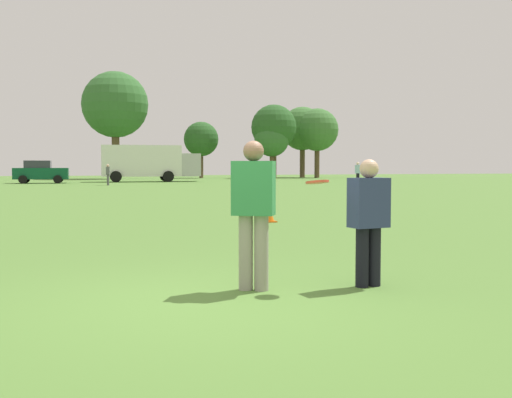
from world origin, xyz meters
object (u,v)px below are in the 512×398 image
parked_car_center (41,172)px  bystander_far_jogger (260,173)px  bystander_field_marshal (358,172)px  traffic_cone (269,213)px  frisbee (317,182)px  player_defender (369,216)px  player_thrower (254,206)px  box_truck (149,162)px  bystander_sideline_watcher (108,173)px

parked_car_center → bystander_far_jogger: parked_car_center is taller
parked_car_center → bystander_field_marshal: (22.34, -11.60, 0.03)m
traffic_cone → parked_car_center: (-6.22, 37.74, 0.69)m
frisbee → parked_car_center: 46.04m
player_defender → traffic_cone: 8.35m
player_thrower → bystander_far_jogger: player_thrower is taller
box_truck → bystander_sideline_watcher: bearing=-115.1°
player_thrower → frisbee: bearing=-14.2°
player_defender → bystander_far_jogger: bearing=73.3°
frisbee → box_truck: size_ratio=0.03×
player_thrower → bystander_far_jogger: 40.63m
traffic_cone → box_truck: (2.71, 39.67, 1.52)m
frisbee → traffic_cone: frisbee is taller
player_thrower → frisbee: size_ratio=6.30×
parked_car_center → bystander_field_marshal: 25.17m
parked_car_center → box_truck: bearing=12.2°
parked_car_center → bystander_sideline_watcher: (4.71, -7.06, -0.06)m
bystander_sideline_watcher → frisbee: bearing=-91.1°
player_thrower → bystander_sideline_watcher: (1.48, 38.63, -0.10)m
parked_car_center → player_defender: bearing=-84.3°
box_truck → bystander_far_jogger: 11.68m
player_defender → box_truck: bearing=84.8°
bystander_far_jogger → player_thrower: bearing=-108.6°
parked_car_center → bystander_field_marshal: bearing=-27.4°
traffic_cone → parked_car_center: size_ratio=0.11×
frisbee → bystander_field_marshal: bystander_field_marshal is taller
traffic_cone → parked_car_center: bearing=99.4°
traffic_cone → bystander_field_marshal: 30.72m
player_defender → traffic_cone: size_ratio=3.13×
frisbee → bystander_field_marshal: 38.90m
player_thrower → bystander_sideline_watcher: bearing=87.8°
player_defender → box_truck: box_truck is taller
traffic_cone → box_truck: 39.79m
traffic_cone → bystander_sideline_watcher: bearing=92.8°
parked_car_center → bystander_sideline_watcher: parked_car_center is taller
bystander_sideline_watcher → bystander_field_marshal: 18.20m
player_thrower → box_truck: box_truck is taller
player_thrower → traffic_cone: (2.99, 7.95, -0.74)m
parked_car_center → bystander_field_marshal: size_ratio=2.55×
player_thrower → bystander_field_marshal: 39.08m
box_truck → bystander_sideline_watcher: (-4.21, -8.99, -0.89)m
player_thrower → bystander_far_jogger: bearing=71.4°
player_thrower → player_defender: size_ratio=1.14×
bystander_field_marshal → player_defender: bearing=-117.4°
frisbee → box_truck: (4.99, 47.80, 0.51)m
player_defender → bystander_far_jogger: (11.59, 38.73, 0.03)m
bystander_sideline_watcher → bystander_far_jogger: size_ratio=0.99×
bystander_far_jogger → box_truck: bearing=128.5°
parked_car_center → bystander_far_jogger: bearing=-23.9°
player_thrower → frisbee: (0.71, -0.18, 0.27)m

